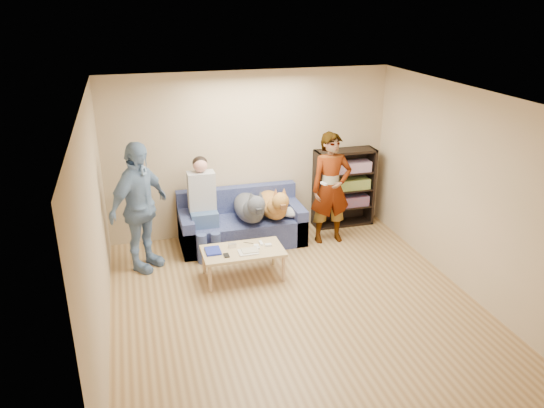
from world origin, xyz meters
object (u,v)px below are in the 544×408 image
object	(u,v)px
person_standing_left	(139,207)
dog_gray	(250,208)
person_standing_right	(331,188)
person_seated	(203,202)
sofa	(241,225)
bookshelf	(344,186)
dog_tan	(274,205)
notebook_blue	(213,251)
coffee_table	(243,253)
camera_silver	(232,245)

from	to	relation	value
person_standing_left	dog_gray	xyz separation A→B (m)	(1.62, 0.25, -0.27)
person_standing_right	person_seated	xyz separation A→B (m)	(-1.95, 0.19, -0.10)
sofa	dog_gray	world-z (taller)	dog_gray
sofa	bookshelf	xyz separation A→B (m)	(1.80, 0.23, 0.40)
person_seated	dog_tan	xyz separation A→B (m)	(1.07, -0.04, -0.13)
notebook_blue	coffee_table	world-z (taller)	notebook_blue
person_standing_right	notebook_blue	xyz separation A→B (m)	(-1.97, -0.75, -0.44)
person_standing_right	dog_tan	bearing A→B (deg)	172.46
bookshelf	coffee_table	bearing A→B (deg)	-146.16
camera_silver	sofa	xyz separation A→B (m)	(0.34, 1.00, -0.16)
sofa	dog_tan	size ratio (longest dim) A/B	1.63
sofa	dog_gray	size ratio (longest dim) A/B	1.51
camera_silver	sofa	size ratio (longest dim) A/B	0.06
person_standing_left	notebook_blue	world-z (taller)	person_standing_left
person_standing_left	person_seated	xyz separation A→B (m)	(0.92, 0.34, -0.15)
person_standing_right	camera_silver	distance (m)	1.88
person_standing_right	dog_tan	size ratio (longest dim) A/B	1.49
bookshelf	sofa	bearing A→B (deg)	-172.60
camera_silver	person_seated	bearing A→B (deg)	106.12
sofa	dog_tan	distance (m)	0.62
camera_silver	person_seated	distance (m)	0.97
dog_tan	coffee_table	xyz separation A→B (m)	(-0.70, -0.95, -0.27)
camera_silver	coffee_table	distance (m)	0.18
person_standing_right	camera_silver	world-z (taller)	person_standing_right
person_standing_right	sofa	size ratio (longest dim) A/B	0.92
sofa	coffee_table	xyz separation A→B (m)	(-0.22, -1.12, 0.09)
dog_gray	sofa	bearing A→B (deg)	115.38
person_standing_right	dog_gray	bearing A→B (deg)	177.13
person_standing_left	coffee_table	size ratio (longest dim) A/B	1.68
person_seated	coffee_table	xyz separation A→B (m)	(0.37, -1.00, -0.40)
camera_silver	coffee_table	world-z (taller)	camera_silver
dog_gray	notebook_blue	bearing A→B (deg)	-129.98
bookshelf	dog_gray	bearing A→B (deg)	-165.35
notebook_blue	dog_tan	world-z (taller)	dog_tan
notebook_blue	camera_silver	bearing A→B (deg)	14.04
coffee_table	bookshelf	bearing A→B (deg)	33.84
dog_tan	coffee_table	bearing A→B (deg)	-126.32
coffee_table	dog_gray	bearing A→B (deg)	70.52
person_standing_right	coffee_table	bearing A→B (deg)	-150.89
notebook_blue	dog_gray	xyz separation A→B (m)	(0.72, 0.86, 0.21)
sofa	person_seated	distance (m)	0.78
sofa	notebook_blue	bearing A→B (deg)	-120.14
notebook_blue	camera_silver	world-z (taller)	camera_silver
notebook_blue	sofa	xyz separation A→B (m)	(0.62, 1.07, -0.15)
person_standing_left	dog_tan	size ratio (longest dim) A/B	1.58
dog_gray	bookshelf	world-z (taller)	bookshelf
person_standing_right	person_seated	size ratio (longest dim) A/B	1.19
person_standing_left	camera_silver	distance (m)	1.38
person_standing_left	dog_tan	xyz separation A→B (m)	(1.99, 0.29, -0.28)
dog_tan	coffee_table	world-z (taller)	dog_tan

